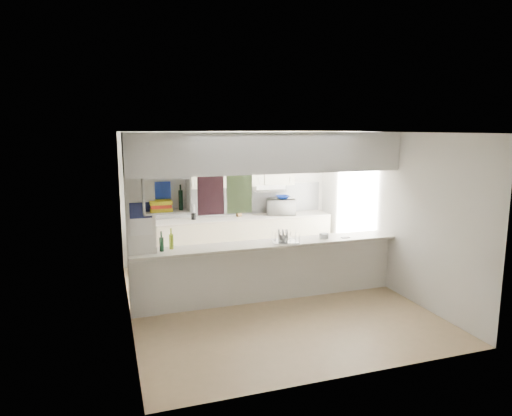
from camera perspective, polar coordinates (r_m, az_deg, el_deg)
name	(u,v)px	position (r m, az deg, el deg)	size (l,w,h in m)	color
floor	(268,299)	(7.32, 1.56, -11.34)	(4.80, 4.80, 0.00)	#A0855D
ceiling	(269,132)	(6.82, 1.66, 9.45)	(4.80, 4.80, 0.00)	white
wall_back	(228,196)	(9.22, -3.47, 1.45)	(4.20, 4.20, 0.00)	silver
wall_left	(126,228)	(6.56, -15.92, -2.39)	(4.80, 4.80, 0.00)	silver
wall_right	(387,211)	(7.91, 16.07, -0.34)	(4.80, 4.80, 0.00)	silver
servery_partition	(258,196)	(6.84, 0.26, 1.55)	(4.20, 0.50, 2.60)	silver
cubby_shelf	(165,197)	(6.47, -11.35, 1.32)	(0.65, 0.35, 0.50)	white
kitchen_run	(240,221)	(9.09, -2.04, -1.69)	(3.60, 0.63, 2.24)	beige
microwave	(281,207)	(9.33, 3.14, 0.18)	(0.58, 0.39, 0.32)	white
bowl	(283,197)	(9.31, 3.36, 1.36)	(0.27, 0.27, 0.07)	navy
dish_rack	(285,237)	(7.07, 3.68, -3.60)	(0.46, 0.38, 0.22)	silver
cup	(283,238)	(7.08, 3.38, -3.79)	(0.11, 0.11, 0.09)	white
wine_bottles	(167,242)	(6.71, -11.11, -4.25)	(0.21, 0.14, 0.31)	black
plastic_tubs	(325,236)	(7.39, 8.61, -3.48)	(0.50, 0.18, 0.08)	silver
utensil_jar	(193,216)	(8.87, -7.83, -1.03)	(0.09, 0.09, 0.13)	black
knife_block	(239,212)	(9.10, -2.15, -0.49)	(0.09, 0.07, 0.18)	brown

